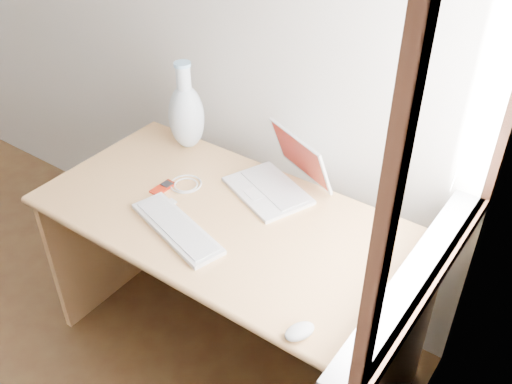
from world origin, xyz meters
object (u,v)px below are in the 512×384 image
Objects in this scene: laptop at (274,176)px; vase at (186,114)px; desk at (243,248)px; external_keyboard at (177,228)px.

vase is (-0.45, 0.04, 0.10)m from laptop.
desk is 3.23× the size of external_keyboard.
desk is at bearing -79.06° from laptop.
external_keyboard is at bearing -111.51° from desk.
external_keyboard is (-0.09, -0.24, 0.22)m from desk.
laptop is 0.46m from vase.
desk is 0.58m from vase.
desk is 0.30m from laptop.
laptop reaches higher than external_keyboard.
vase is (-0.32, 0.43, 0.14)m from external_keyboard.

